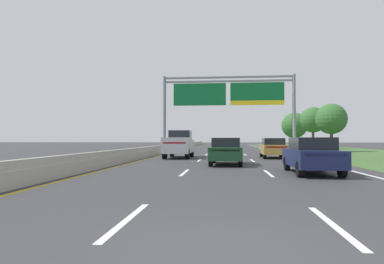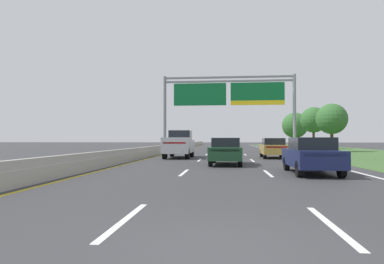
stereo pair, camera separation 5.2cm
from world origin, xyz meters
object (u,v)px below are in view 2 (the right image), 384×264
(car_gold_right_lane_sedan, at_px, (273,148))
(car_navy_right_lane_sedan, at_px, (311,155))
(roadside_tree_far, at_px, (314,120))
(roadside_tree_mid, at_px, (332,119))
(overhead_sign_gantry, at_px, (228,97))
(car_darkgreen_centre_lane_sedan, at_px, (226,151))
(pickup_truck_silver, at_px, (179,144))
(roadside_tree_distant, at_px, (295,125))

(car_gold_right_lane_sedan, bearing_deg, car_navy_right_lane_sedan, -179.07)
(roadside_tree_far, bearing_deg, roadside_tree_mid, -93.62)
(roadside_tree_far, bearing_deg, overhead_sign_gantry, -131.92)
(roadside_tree_far, bearing_deg, car_navy_right_lane_sedan, -104.05)
(roadside_tree_far, bearing_deg, car_gold_right_lane_sedan, -110.18)
(car_darkgreen_centre_lane_sedan, bearing_deg, pickup_truck_silver, 29.66)
(overhead_sign_gantry, height_order, car_darkgreen_centre_lane_sedan, overhead_sign_gantry)
(overhead_sign_gantry, xyz_separation_m, car_gold_right_lane_sedan, (3.44, -11.45, -5.43))
(car_darkgreen_centre_lane_sedan, height_order, car_navy_right_lane_sedan, same)
(overhead_sign_gantry, xyz_separation_m, car_darkgreen_centre_lane_sedan, (-0.27, -18.90, -5.43))
(roadside_tree_far, xyz_separation_m, roadside_tree_distant, (-0.53, 11.39, -0.38))
(roadside_tree_distant, bearing_deg, roadside_tree_far, -87.36)
(car_darkgreen_centre_lane_sedan, relative_size, car_gold_right_lane_sedan, 1.00)
(car_darkgreen_centre_lane_sedan, height_order, car_gold_right_lane_sedan, same)
(car_darkgreen_centre_lane_sedan, bearing_deg, car_gold_right_lane_sedan, -24.80)
(roadside_tree_distant, bearing_deg, car_navy_right_lane_sedan, -100.32)
(pickup_truck_silver, bearing_deg, roadside_tree_distant, -23.87)
(car_gold_right_lane_sedan, bearing_deg, car_darkgreen_centre_lane_sedan, 154.64)
(roadside_tree_mid, bearing_deg, car_navy_right_lane_sedan, -108.25)
(overhead_sign_gantry, xyz_separation_m, car_navy_right_lane_sedan, (3.40, -23.76, -5.43))
(roadside_tree_distant, bearing_deg, overhead_sign_gantry, -115.71)
(pickup_truck_silver, relative_size, car_gold_right_lane_sedan, 1.22)
(roadside_tree_distant, bearing_deg, car_gold_right_lane_sedan, -103.56)
(car_gold_right_lane_sedan, distance_m, roadside_tree_mid, 17.21)
(pickup_truck_silver, height_order, car_navy_right_lane_sedan, pickup_truck_silver)
(car_navy_right_lane_sedan, bearing_deg, pickup_truck_silver, 32.37)
(roadside_tree_distant, bearing_deg, pickup_truck_silver, -113.56)
(car_gold_right_lane_sedan, xyz_separation_m, roadside_tree_mid, (8.79, 14.47, 3.06))
(overhead_sign_gantry, bearing_deg, car_gold_right_lane_sedan, -73.27)
(car_darkgreen_centre_lane_sedan, height_order, roadside_tree_far, roadside_tree_far)
(overhead_sign_gantry, bearing_deg, roadside_tree_mid, 13.90)
(car_darkgreen_centre_lane_sedan, xyz_separation_m, roadside_tree_distant, (12.70, 44.71, 3.20))
(car_navy_right_lane_sedan, xyz_separation_m, roadside_tree_distant, (9.03, 49.57, 3.20))
(overhead_sign_gantry, distance_m, car_darkgreen_centre_lane_sedan, 19.67)
(car_darkgreen_centre_lane_sedan, bearing_deg, roadside_tree_far, -19.96)
(car_gold_right_lane_sedan, xyz_separation_m, car_navy_right_lane_sedan, (-0.04, -12.32, 0.00))
(car_navy_right_lane_sedan, relative_size, roadside_tree_mid, 0.77)
(overhead_sign_gantry, xyz_separation_m, roadside_tree_mid, (12.23, 3.03, -2.37))
(car_navy_right_lane_sedan, bearing_deg, car_gold_right_lane_sedan, 0.25)
(car_darkgreen_centre_lane_sedan, bearing_deg, roadside_tree_distant, -14.17)
(roadside_tree_mid, xyz_separation_m, roadside_tree_far, (0.72, 11.40, 0.51))
(car_darkgreen_centre_lane_sedan, xyz_separation_m, roadside_tree_mid, (12.50, 21.93, 3.06))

